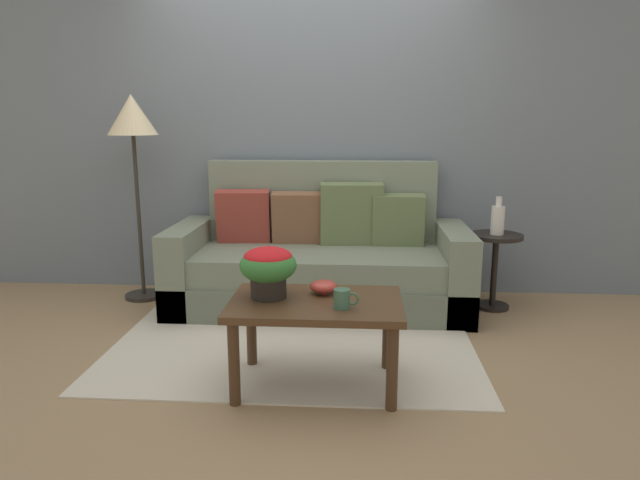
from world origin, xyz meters
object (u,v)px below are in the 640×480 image
coffee_table (316,314)px  floor_lamp (133,128)px  couch (320,262)px  potted_plant (268,267)px  side_table (495,257)px  table_vase (498,219)px  coffee_mug (343,299)px  snack_bowl (323,287)px

coffee_table → floor_lamp: bearing=136.1°
couch → potted_plant: 1.36m
side_table → couch: bearing=-179.6°
coffee_table → table_vase: 1.84m
coffee_mug → table_vase: table_vase is taller
couch → table_vase: 1.34m
side_table → snack_bowl: size_ratio=3.81×
potted_plant → coffee_mug: potted_plant is taller
floor_lamp → table_vase: size_ratio=5.69×
coffee_table → floor_lamp: floor_lamp is taller
side_table → potted_plant: bearing=-138.3°
couch → coffee_mug: bearing=-81.9°
coffee_table → couch: bearing=92.9°
couch → potted_plant: (-0.18, -1.31, 0.30)m
side_table → coffee_table: bearing=-132.2°
coffee_mug → table_vase: size_ratio=0.46×
couch → table_vase: bearing=0.0°
coffee_table → coffee_mug: 0.22m
potted_plant → table_vase: table_vase is taller
couch → floor_lamp: size_ratio=1.39×
side_table → coffee_mug: coffee_mug is taller
potted_plant → table_vase: size_ratio=1.08×
couch → coffee_mug: couch is taller
side_table → floor_lamp: bearing=178.5°
coffee_table → potted_plant: size_ratio=2.99×
potted_plant → coffee_table: bearing=-8.3°
side_table → table_vase: table_vase is taller
snack_bowl → coffee_table: bearing=-104.9°
couch → snack_bowl: size_ratio=14.70×
coffee_table → coffee_mug: (0.14, -0.11, 0.12)m
side_table → potted_plant: potted_plant is taller
couch → coffee_table: couch is taller
floor_lamp → potted_plant: floor_lamp is taller
table_vase → coffee_mug: bearing=-126.6°
side_table → coffee_mug: (-1.08, -1.46, 0.13)m
couch → table_vase: couch is taller
couch → table_vase: (1.29, 0.00, 0.34)m
coffee_mug → snack_bowl: 0.26m
couch → potted_plant: bearing=-98.0°
table_vase → floor_lamp: bearing=178.4°
potted_plant → couch: bearing=82.0°
couch → side_table: size_ratio=3.86×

